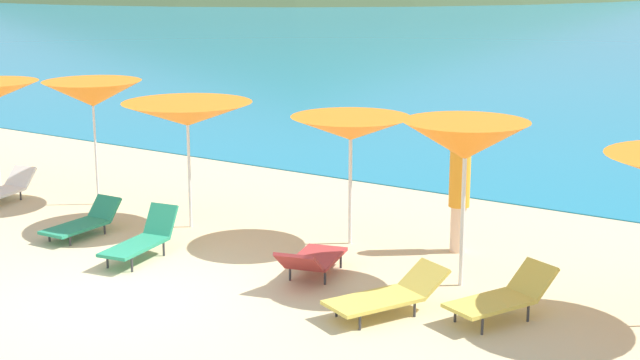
{
  "coord_description": "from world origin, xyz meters",
  "views": [
    {
      "loc": [
        9.06,
        -8.86,
        4.58
      ],
      "look_at": [
        1.18,
        3.07,
        1.2
      ],
      "focal_mm": 53.39,
      "sensor_mm": 36.0,
      "label": 1
    }
  ],
  "objects_px": {
    "lounge_chair_6": "(388,294)",
    "beachgoer_2": "(459,188)",
    "lounge_chair_0": "(503,296)",
    "lounge_chair_1": "(311,259)",
    "lounge_chair_3": "(142,239)",
    "lounge_chair_2": "(2,189)",
    "umbrella_5": "(351,129)",
    "umbrella_6": "(465,141)",
    "umbrella_4": "(187,114)",
    "umbrella_3": "(92,94)",
    "lounge_chair_9": "(83,222)"
  },
  "relations": [
    {
      "from": "umbrella_5",
      "to": "lounge_chair_3",
      "type": "distance_m",
      "value": 3.7
    },
    {
      "from": "lounge_chair_2",
      "to": "lounge_chair_6",
      "type": "bearing_deg",
      "value": -17.83
    },
    {
      "from": "umbrella_4",
      "to": "lounge_chair_3",
      "type": "bearing_deg",
      "value": -72.58
    },
    {
      "from": "umbrella_4",
      "to": "lounge_chair_9",
      "type": "height_order",
      "value": "umbrella_4"
    },
    {
      "from": "beachgoer_2",
      "to": "lounge_chair_9",
      "type": "bearing_deg",
      "value": -146.12
    },
    {
      "from": "umbrella_6",
      "to": "lounge_chair_6",
      "type": "relative_size",
      "value": 1.34
    },
    {
      "from": "umbrella_6",
      "to": "lounge_chair_1",
      "type": "distance_m",
      "value": 2.81
    },
    {
      "from": "lounge_chair_3",
      "to": "lounge_chair_1",
      "type": "bearing_deg",
      "value": 4.43
    },
    {
      "from": "umbrella_4",
      "to": "umbrella_6",
      "type": "relative_size",
      "value": 0.93
    },
    {
      "from": "umbrella_6",
      "to": "lounge_chair_3",
      "type": "height_order",
      "value": "umbrella_6"
    },
    {
      "from": "umbrella_4",
      "to": "lounge_chair_6",
      "type": "bearing_deg",
      "value": -19.29
    },
    {
      "from": "umbrella_3",
      "to": "lounge_chair_3",
      "type": "distance_m",
      "value": 4.04
    },
    {
      "from": "lounge_chair_1",
      "to": "lounge_chair_3",
      "type": "relative_size",
      "value": 1.08
    },
    {
      "from": "umbrella_4",
      "to": "lounge_chair_1",
      "type": "xyz_separation_m",
      "value": [
        3.26,
        -1.11,
        -1.68
      ]
    },
    {
      "from": "lounge_chair_6",
      "to": "beachgoer_2",
      "type": "distance_m",
      "value": 3.11
    },
    {
      "from": "lounge_chair_2",
      "to": "umbrella_4",
      "type": "bearing_deg",
      "value": -2.18
    },
    {
      "from": "beachgoer_2",
      "to": "lounge_chair_1",
      "type": "bearing_deg",
      "value": -108.27
    },
    {
      "from": "umbrella_5",
      "to": "umbrella_6",
      "type": "xyz_separation_m",
      "value": [
        2.38,
        -0.86,
        0.2
      ]
    },
    {
      "from": "lounge_chair_6",
      "to": "umbrella_3",
      "type": "bearing_deg",
      "value": -169.89
    },
    {
      "from": "umbrella_4",
      "to": "umbrella_6",
      "type": "distance_m",
      "value": 5.2
    },
    {
      "from": "lounge_chair_3",
      "to": "lounge_chair_2",
      "type": "bearing_deg",
      "value": 157.57
    },
    {
      "from": "umbrella_4",
      "to": "umbrella_5",
      "type": "relative_size",
      "value": 1.05
    },
    {
      "from": "beachgoer_2",
      "to": "umbrella_6",
      "type": "bearing_deg",
      "value": -54.59
    },
    {
      "from": "lounge_chair_2",
      "to": "lounge_chair_3",
      "type": "distance_m",
      "value": 4.84
    },
    {
      "from": "lounge_chair_0",
      "to": "lounge_chair_3",
      "type": "xyz_separation_m",
      "value": [
        -5.64,
        -0.72,
        0.01
      ]
    },
    {
      "from": "lounge_chair_3",
      "to": "lounge_chair_9",
      "type": "height_order",
      "value": "lounge_chair_3"
    },
    {
      "from": "lounge_chair_3",
      "to": "lounge_chair_6",
      "type": "bearing_deg",
      "value": -8.45
    },
    {
      "from": "lounge_chair_6",
      "to": "beachgoer_2",
      "type": "height_order",
      "value": "beachgoer_2"
    },
    {
      "from": "lounge_chair_6",
      "to": "beachgoer_2",
      "type": "relative_size",
      "value": 0.92
    },
    {
      "from": "lounge_chair_6",
      "to": "lounge_chair_1",
      "type": "bearing_deg",
      "value": -175.67
    },
    {
      "from": "lounge_chair_6",
      "to": "lounge_chair_2",
      "type": "bearing_deg",
      "value": -161.89
    },
    {
      "from": "umbrella_5",
      "to": "lounge_chair_0",
      "type": "distance_m",
      "value": 4.13
    },
    {
      "from": "lounge_chair_0",
      "to": "lounge_chair_1",
      "type": "bearing_deg",
      "value": -155.39
    },
    {
      "from": "lounge_chair_2",
      "to": "lounge_chair_3",
      "type": "relative_size",
      "value": 1.04
    },
    {
      "from": "umbrella_3",
      "to": "lounge_chair_0",
      "type": "height_order",
      "value": "umbrella_3"
    },
    {
      "from": "lounge_chair_0",
      "to": "lounge_chair_6",
      "type": "distance_m",
      "value": 1.48
    },
    {
      "from": "umbrella_5",
      "to": "lounge_chair_1",
      "type": "relative_size",
      "value": 1.23
    },
    {
      "from": "umbrella_3",
      "to": "beachgoer_2",
      "type": "distance_m",
      "value": 7.1
    },
    {
      "from": "lounge_chair_3",
      "to": "lounge_chair_9",
      "type": "relative_size",
      "value": 1.08
    },
    {
      "from": "umbrella_5",
      "to": "lounge_chair_2",
      "type": "xyz_separation_m",
      "value": [
        -6.96,
        -1.36,
        -1.66
      ]
    },
    {
      "from": "lounge_chair_1",
      "to": "lounge_chair_0",
      "type": "bearing_deg",
      "value": 165.98
    },
    {
      "from": "lounge_chair_0",
      "to": "lounge_chair_1",
      "type": "relative_size",
      "value": 0.96
    },
    {
      "from": "lounge_chair_0",
      "to": "lounge_chair_3",
      "type": "relative_size",
      "value": 1.04
    },
    {
      "from": "umbrella_4",
      "to": "umbrella_5",
      "type": "distance_m",
      "value": 2.89
    },
    {
      "from": "lounge_chair_0",
      "to": "beachgoer_2",
      "type": "relative_size",
      "value": 0.84
    },
    {
      "from": "lounge_chair_9",
      "to": "lounge_chair_1",
      "type": "bearing_deg",
      "value": 1.59
    },
    {
      "from": "umbrella_5",
      "to": "beachgoer_2",
      "type": "distance_m",
      "value": 1.95
    },
    {
      "from": "umbrella_3",
      "to": "lounge_chair_9",
      "type": "bearing_deg",
      "value": -50.32
    },
    {
      "from": "umbrella_6",
      "to": "lounge_chair_6",
      "type": "bearing_deg",
      "value": -101.73
    },
    {
      "from": "lounge_chair_1",
      "to": "lounge_chair_3",
      "type": "height_order",
      "value": "lounge_chair_3"
    }
  ]
}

